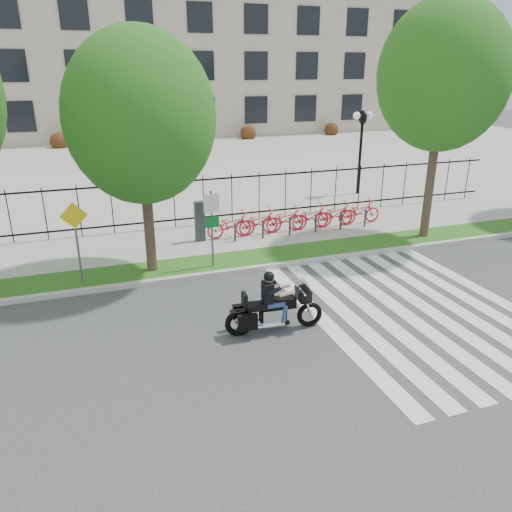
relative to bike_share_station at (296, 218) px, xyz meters
name	(u,v)px	position (x,y,z in m)	size (l,w,h in m)	color
ground	(247,340)	(-4.44, -7.20, -0.65)	(120.00, 120.00, 0.00)	#3A3A3C
curb	(206,275)	(-4.44, -3.10, -0.57)	(60.00, 0.20, 0.15)	#B2B0A7
grass_verge	(200,265)	(-4.44, -2.25, -0.57)	(60.00, 1.50, 0.15)	#1F5A16
sidewalk	(185,242)	(-4.44, 0.25, -0.57)	(60.00, 3.50, 0.15)	gray
plaza	(132,163)	(-4.44, 17.80, -0.60)	(80.00, 34.00, 0.10)	gray
crosswalk_stripes	(414,310)	(0.38, -7.20, -0.64)	(5.70, 8.00, 0.01)	silver
iron_fence	(174,203)	(-4.44, 2.00, 0.50)	(30.00, 0.06, 2.00)	black
office_building	(100,25)	(-4.44, 37.72, 9.32)	(60.00, 21.90, 20.15)	#AA9D89
lamp_post_right	(362,132)	(5.56, 4.80, 2.56)	(1.06, 0.70, 4.25)	black
street_tree_1	(140,118)	(-6.00, -2.25, 4.22)	(4.37, 4.37, 7.23)	#3A291F
street_tree_2	(443,76)	(4.37, -2.25, 5.30)	(4.51, 4.51, 8.40)	#3A291F
bike_share_station	(296,218)	(0.00, 0.00, 0.00)	(7.81, 0.87, 1.50)	#2D2D33
sign_pole_regulatory	(212,219)	(-4.08, -2.62, 1.09)	(0.50, 0.09, 2.50)	#59595B
sign_pole_warning	(76,232)	(-8.14, -2.62, 1.09)	(0.78, 0.09, 2.49)	#59595B
motorcycle_rider	(274,307)	(-3.66, -6.99, 0.00)	(2.54, 0.79, 1.96)	black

